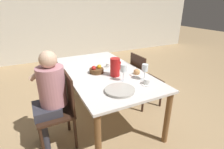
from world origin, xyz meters
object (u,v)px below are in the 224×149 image
(chair_person_side, at_px, (60,109))
(serving_tray, at_px, (120,90))
(red_pitcher, at_px, (115,67))
(person_seated, at_px, (49,93))
(wine_glass_juice, at_px, (145,69))
(fruit_bowl, at_px, (97,70))
(teacup_near_person, at_px, (147,82))
(bread_plate, at_px, (137,73))
(wine_glass_water, at_px, (124,69))
(chair_opposite, at_px, (143,79))
(teacup_across, at_px, (109,66))

(chair_person_side, xyz_separation_m, serving_tray, (0.61, -0.35, 0.27))
(serving_tray, bearing_deg, red_pitcher, 69.44)
(person_seated, height_order, wine_glass_juice, person_seated)
(fruit_bowl, bearing_deg, person_seated, -159.26)
(chair_person_side, distance_m, teacup_near_person, 1.09)
(red_pitcher, height_order, teacup_near_person, red_pitcher)
(person_seated, bearing_deg, red_pitcher, -86.91)
(wine_glass_juice, relative_size, fruit_bowl, 1.05)
(chair_person_side, relative_size, red_pitcher, 3.71)
(bread_plate, bearing_deg, wine_glass_water, -161.18)
(wine_glass_juice, distance_m, bread_plate, 0.22)
(chair_opposite, bearing_deg, teacup_across, -102.82)
(wine_glass_juice, bearing_deg, red_pitcher, 133.85)
(wine_glass_water, relative_size, fruit_bowl, 1.10)
(red_pitcher, xyz_separation_m, teacup_across, (0.06, 0.33, -0.09))
(person_seated, relative_size, fruit_bowl, 6.02)
(teacup_near_person, distance_m, bread_plate, 0.31)
(wine_glass_juice, height_order, fruit_bowl, wine_glass_juice)
(wine_glass_water, xyz_separation_m, fruit_bowl, (-0.20, 0.41, -0.12))
(chair_opposite, xyz_separation_m, person_seated, (-1.49, -0.25, 0.22))
(chair_opposite, bearing_deg, fruit_bowl, -90.47)
(serving_tray, relative_size, fruit_bowl, 1.70)
(person_seated, xyz_separation_m, fruit_bowl, (0.68, 0.26, 0.07))
(chair_person_side, bearing_deg, wine_glass_water, -98.28)
(chair_person_side, xyz_separation_m, teacup_across, (0.84, 0.41, 0.28))
(bread_plate, bearing_deg, teacup_near_person, -100.10)
(serving_tray, height_order, fruit_bowl, fruit_bowl)
(chair_opposite, xyz_separation_m, teacup_across, (-0.57, 0.13, 0.28))
(teacup_near_person, distance_m, fruit_bowl, 0.74)
(chair_person_side, relative_size, teacup_across, 6.11)
(teacup_across, distance_m, fruit_bowl, 0.28)
(chair_person_side, distance_m, person_seated, 0.24)
(chair_opposite, height_order, red_pitcher, red_pitcher)
(person_seated, relative_size, teacup_across, 8.05)
(red_pitcher, bearing_deg, wine_glass_juice, -46.15)
(red_pitcher, height_order, fruit_bowl, red_pitcher)
(wine_glass_juice, bearing_deg, teacup_across, 108.67)
(person_seated, xyz_separation_m, wine_glass_water, (0.88, -0.15, 0.19))
(person_seated, xyz_separation_m, bread_plate, (1.14, -0.06, 0.06))
(chair_person_side, relative_size, chair_opposite, 1.00)
(red_pitcher, relative_size, teacup_near_person, 1.65)
(person_seated, xyz_separation_m, red_pitcher, (0.86, 0.05, 0.15))
(serving_tray, bearing_deg, wine_glass_juice, 18.18)
(bread_plate, bearing_deg, chair_person_side, 178.62)
(person_seated, height_order, wine_glass_water, person_seated)
(chair_person_side, height_order, bread_plate, chair_person_side)
(red_pitcher, xyz_separation_m, serving_tray, (-0.16, -0.43, -0.11))
(red_pitcher, relative_size, serving_tray, 0.72)
(teacup_across, height_order, bread_plate, bread_plate)
(red_pitcher, distance_m, wine_glass_juice, 0.40)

